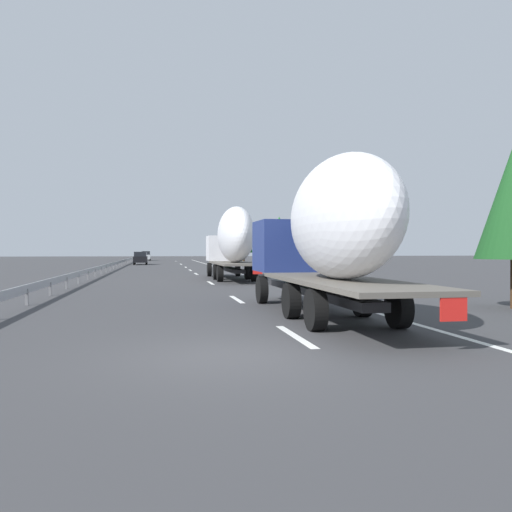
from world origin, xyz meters
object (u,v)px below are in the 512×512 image
(car_silver_hatch, at_px, (146,256))
(car_black_suv, at_px, (140,258))
(truck_lead, at_px, (233,240))
(truck_trailing, at_px, (328,231))
(road_sign, at_px, (241,250))

(car_silver_hatch, bearing_deg, car_black_suv, 179.89)
(truck_lead, xyz_separation_m, truck_trailing, (-19.99, -0.00, -0.12))
(car_silver_hatch, bearing_deg, truck_trailing, -175.24)
(truck_lead, bearing_deg, car_silver_hatch, 6.14)
(car_black_suv, bearing_deg, truck_lead, -169.36)
(car_black_suv, distance_m, road_sign, 25.80)
(truck_trailing, height_order, road_sign, truck_trailing)
(car_black_suv, bearing_deg, road_sign, -155.85)
(car_silver_hatch, relative_size, car_black_suv, 1.01)
(car_silver_hatch, relative_size, road_sign, 1.52)
(truck_trailing, relative_size, car_silver_hatch, 2.73)
(truck_lead, xyz_separation_m, road_sign, (16.13, -3.10, -0.62))
(car_silver_hatch, xyz_separation_m, car_black_suv, (-29.10, 0.05, -0.01))
(car_silver_hatch, xyz_separation_m, road_sign, (-52.62, -10.49, 1.13))
(truck_lead, relative_size, car_black_suv, 2.86)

